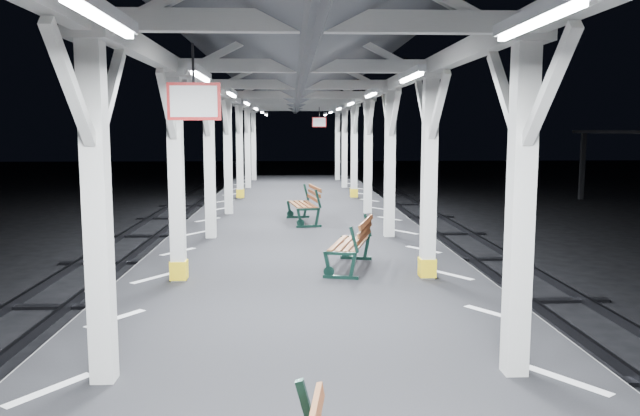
{
  "coord_description": "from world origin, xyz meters",
  "views": [
    {
      "loc": [
        -0.19,
        -7.83,
        3.4
      ],
      "look_at": [
        0.24,
        1.7,
        2.2
      ],
      "focal_mm": 35.0,
      "sensor_mm": 36.0,
      "label": 1
    }
  ],
  "objects": [
    {
      "name": "hazard_stripes_left",
      "position": [
        -2.45,
        0.0,
        1.0
      ],
      "size": [
        1.0,
        48.0,
        0.01
      ],
      "primitive_type": "cube",
      "color": "silver",
      "rests_on": "platform"
    },
    {
      "name": "ground",
      "position": [
        0.0,
        0.0,
        0.0
      ],
      "size": [
        120.0,
        120.0,
        0.0
      ],
      "primitive_type": "plane",
      "color": "black",
      "rests_on": "ground"
    },
    {
      "name": "bench_far",
      "position": [
        0.2,
        8.22,
        1.51
      ],
      "size": [
        0.91,
        1.83,
        0.95
      ],
      "rotation": [
        0.0,
        0.0,
        0.15
      ],
      "color": "black",
      "rests_on": "platform"
    },
    {
      "name": "hazard_stripes_right",
      "position": [
        2.45,
        0.0,
        1.0
      ],
      "size": [
        1.0,
        48.0,
        0.01
      ],
      "primitive_type": "cube",
      "color": "silver",
      "rests_on": "platform"
    },
    {
      "name": "bench_mid",
      "position": [
        0.88,
        2.73,
        1.47
      ],
      "size": [
        0.99,
        1.72,
        0.88
      ],
      "rotation": [
        0.0,
        0.0,
        -0.26
      ],
      "color": "black",
      "rests_on": "platform"
    },
    {
      "name": "platform",
      "position": [
        0.0,
        0.0,
        0.5
      ],
      "size": [
        6.0,
        50.0,
        1.0
      ],
      "primitive_type": "cube",
      "color": "black",
      "rests_on": "ground"
    },
    {
      "name": "canopy",
      "position": [
        0.0,
        -0.02,
        4.56
      ],
      "size": [
        5.4,
        49.0,
        4.65
      ],
      "color": "silver",
      "rests_on": "platform"
    }
  ]
}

